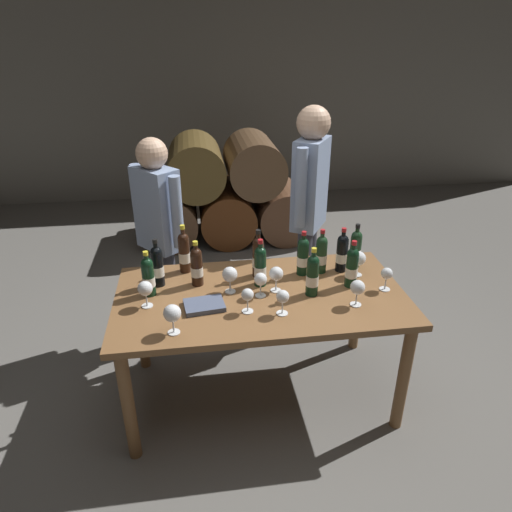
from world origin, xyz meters
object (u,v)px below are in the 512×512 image
wine_glass_9 (247,296)px  wine_bottle_1 (356,249)px  wine_bottle_6 (184,252)px  wine_bottle_7 (321,254)px  dining_table (261,307)px  tasting_notebook (204,305)px  wine_bottle_5 (157,266)px  wine_glass_5 (387,274)px  sommelier_presenting (309,202)px  wine_glass_7 (359,259)px  wine_bottle_11 (258,256)px  wine_bottle_8 (312,275)px  wine_glass_0 (261,280)px  wine_glass_8 (276,274)px  taster_seated_left (159,227)px  wine_bottle_3 (352,267)px  wine_glass_3 (172,314)px  wine_bottle_9 (342,253)px  wine_bottle_10 (197,266)px  wine_bottle_2 (148,276)px  wine_glass_1 (145,289)px  wine_bottle_0 (260,266)px  wine_glass_2 (230,275)px  wine_glass_6 (357,288)px  wine_glass_4 (283,297)px

wine_glass_9 → wine_bottle_1: bearing=30.0°
wine_bottle_6 → wine_bottle_7: size_ratio=1.09×
dining_table → tasting_notebook: 0.37m
wine_glass_9 → tasting_notebook: wine_glass_9 is taller
wine_bottle_5 → wine_glass_5: wine_bottle_5 is taller
wine_glass_5 → sommelier_presenting: (-0.27, 0.81, 0.18)m
wine_glass_7 → wine_glass_5: bearing=-62.0°
wine_bottle_5 → wine_bottle_11: size_ratio=0.97×
wine_glass_5 → tasting_notebook: size_ratio=0.65×
wine_bottle_5 → dining_table: bearing=-17.9°
wine_bottle_8 → tasting_notebook: bearing=-175.2°
wine_glass_0 → wine_glass_8: (0.10, 0.05, 0.01)m
sommelier_presenting → taster_seated_left: bearing=-178.4°
wine_bottle_3 → wine_glass_3: bearing=-162.2°
wine_bottle_9 → tasting_notebook: size_ratio=1.34×
wine_bottle_8 → wine_glass_3: (-0.79, -0.27, -0.01)m
wine_glass_7 → wine_glass_3: bearing=-158.0°
wine_bottle_3 → wine_bottle_11: wine_bottle_11 is taller
wine_bottle_1 → wine_bottle_8: (-0.37, -0.31, 0.00)m
taster_seated_left → wine_bottle_10: bearing=-66.4°
wine_bottle_1 → wine_glass_8: wine_bottle_1 is taller
wine_bottle_2 → wine_glass_9: 0.60m
wine_bottle_7 → wine_glass_9: wine_bottle_7 is taller
wine_bottle_9 → wine_glass_7: (0.08, -0.08, -0.01)m
wine_bottle_3 → wine_bottle_9: bearing=89.1°
wine_glass_8 → sommelier_presenting: size_ratio=0.09×
wine_bottle_11 → wine_bottle_8: bearing=-44.6°
wine_bottle_6 → wine_glass_1: 0.45m
dining_table → wine_bottle_11: size_ratio=5.44×
wine_bottle_3 → wine_bottle_11: bearing=158.8°
wine_bottle_0 → wine_glass_9: size_ratio=2.10×
wine_glass_2 → wine_bottle_10: bearing=147.7°
wine_bottle_9 → sommelier_presenting: sommelier_presenting is taller
taster_seated_left → tasting_notebook: bearing=-71.7°
wine_bottle_3 → wine_bottle_2: bearing=176.7°
wine_bottle_6 → taster_seated_left: taster_seated_left is taller
wine_bottle_2 → wine_bottle_11: wine_bottle_11 is taller
wine_glass_7 → taster_seated_left: taster_seated_left is taller
wine_bottle_2 → wine_bottle_1: bearing=7.6°
wine_glass_6 → dining_table: bearing=158.9°
wine_glass_2 → sommelier_presenting: bearing=47.6°
wine_bottle_1 → wine_bottle_6: (-1.10, 0.09, 0.01)m
wine_bottle_10 → wine_glass_9: 0.43m
wine_glass_0 → wine_glass_1: size_ratio=0.95×
wine_bottle_2 → wine_bottle_9: size_ratio=0.94×
wine_bottle_11 → wine_glass_3: 0.75m
wine_bottle_10 → wine_glass_8: size_ratio=1.82×
wine_glass_5 → wine_bottle_7: bearing=139.5°
wine_bottle_7 → wine_glass_8: wine_bottle_7 is taller
wine_glass_4 → wine_glass_6: (0.43, 0.03, 0.01)m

